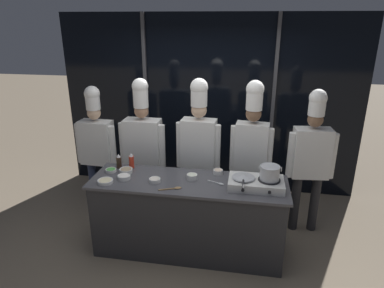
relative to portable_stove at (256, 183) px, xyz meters
name	(u,v)px	position (x,y,z in m)	size (l,w,h in m)	color
ground_plane	(189,249)	(-0.74, 0.02, -0.96)	(24.00, 24.00, 0.00)	#7F705B
window_wall_back	(208,106)	(-0.74, 1.73, 0.39)	(4.54, 0.09, 2.70)	black
demo_counter	(188,216)	(-0.74, 0.02, -0.50)	(2.20, 0.68, 0.91)	#2D2D30
portable_stove	(256,183)	(0.00, 0.00, 0.00)	(0.59, 0.37, 0.10)	silver
frying_pan	(244,176)	(-0.13, -0.01, 0.07)	(0.25, 0.43, 0.04)	#ADAFB5
stock_pot	(270,172)	(0.13, 0.00, 0.13)	(0.24, 0.21, 0.15)	#B7BABF
squeeze_bottle_chili	(131,161)	(-1.48, 0.26, 0.04)	(0.06, 0.06, 0.19)	red
squeeze_bottle_soy	(119,161)	(-1.63, 0.24, 0.04)	(0.06, 0.06, 0.18)	#332319
prep_bowl_chicken	(218,171)	(-0.43, 0.26, -0.02)	(0.11, 0.11, 0.05)	white
prep_bowl_noodles	(105,181)	(-1.63, -0.18, -0.03)	(0.17, 0.17, 0.04)	white
prep_bowl_scallions	(111,170)	(-1.68, 0.11, -0.03)	(0.13, 0.13, 0.04)	white
prep_bowl_bean_sprouts	(192,176)	(-0.71, 0.07, -0.02)	(0.12, 0.12, 0.06)	white
prep_bowl_mushrooms	(126,170)	(-1.50, 0.11, -0.02)	(0.16, 0.16, 0.05)	white
prep_bowl_onion	(155,180)	(-1.10, -0.07, -0.02)	(0.13, 0.13, 0.04)	white
prep_bowl_rice	(124,177)	(-1.46, -0.05, -0.02)	(0.15, 0.15, 0.05)	white
serving_spoon_slotted	(218,183)	(-0.40, 0.01, -0.04)	(0.20, 0.10, 0.02)	#B2B5BA
serving_spoon_solid	(175,188)	(-0.85, -0.19, -0.04)	(0.24, 0.12, 0.02)	olive
chef_head	(97,143)	(-2.12, 0.70, 0.07)	(0.57, 0.25, 1.80)	#2D3856
chef_sous	(143,143)	(-1.48, 0.72, 0.11)	(0.62, 0.25, 1.91)	#232326
chef_line	(199,143)	(-0.72, 0.65, 0.17)	(0.56, 0.25, 1.95)	#4C4C51
chef_pastry	(252,145)	(-0.06, 0.67, 0.18)	(0.52, 0.24, 1.94)	#4C4C51
chef_apprentice	(311,154)	(0.66, 0.69, 0.11)	(0.58, 0.27, 1.85)	#232326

